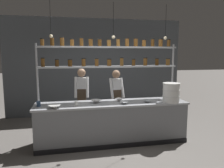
# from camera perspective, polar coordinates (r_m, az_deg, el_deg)

# --- Properties ---
(ground_plane) EXTENTS (40.00, 40.00, 0.00)m
(ground_plane) POSITION_cam_1_polar(r_m,az_deg,el_deg) (5.18, 0.02, -14.86)
(ground_plane) COLOR slate
(back_wall) EXTENTS (5.78, 0.12, 3.14)m
(back_wall) POSITION_cam_1_polar(r_m,az_deg,el_deg) (7.27, -4.07, 4.43)
(back_wall) COLOR #4C5156
(back_wall) RESTS_ON ground_plane
(prep_counter) EXTENTS (3.38, 0.76, 0.92)m
(prep_counter) POSITION_cam_1_polar(r_m,az_deg,el_deg) (5.02, 0.03, -10.02)
(prep_counter) COLOR gray
(prep_counter) RESTS_ON ground_plane
(spice_shelf_unit) EXTENTS (3.27, 0.28, 2.37)m
(spice_shelf_unit) POSITION_cam_1_polar(r_m,az_deg,el_deg) (5.10, -0.60, 6.88)
(spice_shelf_unit) COLOR #ADAFB5
(spice_shelf_unit) RESTS_ON ground_plane
(chef_left) EXTENTS (0.39, 0.31, 1.64)m
(chef_left) POSITION_cam_1_polar(r_m,az_deg,el_deg) (5.60, -7.87, -3.13)
(chef_left) COLOR black
(chef_left) RESTS_ON ground_plane
(chef_center) EXTENTS (0.39, 0.31, 1.59)m
(chef_center) POSITION_cam_1_polar(r_m,az_deg,el_deg) (5.61, 1.08, -3.34)
(chef_center) COLOR black
(chef_center) RESTS_ON ground_plane
(container_stack) EXTENTS (0.39, 0.39, 0.44)m
(container_stack) POSITION_cam_1_polar(r_m,az_deg,el_deg) (5.07, 15.19, -2.18)
(container_stack) COLOR white
(container_stack) RESTS_ON prep_counter
(prep_bowl_near_left) EXTENTS (0.20, 0.20, 0.05)m
(prep_bowl_near_left) POSITION_cam_1_polar(r_m,az_deg,el_deg) (5.07, 1.89, -4.14)
(prep_bowl_near_left) COLOR white
(prep_bowl_near_left) RESTS_ON prep_counter
(prep_bowl_center_front) EXTENTS (0.19, 0.19, 0.05)m
(prep_bowl_center_front) POSITION_cam_1_polar(r_m,az_deg,el_deg) (4.76, 3.12, -4.93)
(prep_bowl_center_front) COLOR silver
(prep_bowl_center_front) RESTS_ON prep_counter
(prep_bowl_center_back) EXTENTS (0.24, 0.24, 0.07)m
(prep_bowl_center_back) POSITION_cam_1_polar(r_m,az_deg,el_deg) (4.89, -4.21, -4.54)
(prep_bowl_center_back) COLOR white
(prep_bowl_center_back) RESTS_ON prep_counter
(prep_bowl_near_right) EXTENTS (0.21, 0.21, 0.06)m
(prep_bowl_near_right) POSITION_cam_1_polar(r_m,az_deg,el_deg) (4.98, 9.21, -4.44)
(prep_bowl_near_right) COLOR #B2B7BC
(prep_bowl_near_right) RESTS_ON prep_counter
(prep_bowl_far_left) EXTENTS (0.24, 0.24, 0.07)m
(prep_bowl_far_left) POSITION_cam_1_polar(r_m,az_deg,el_deg) (4.52, -14.79, -5.79)
(prep_bowl_far_left) COLOR silver
(prep_bowl_far_left) RESTS_ON prep_counter
(serving_cup_front) EXTENTS (0.08, 0.08, 0.11)m
(serving_cup_front) POSITION_cam_1_polar(r_m,az_deg,el_deg) (4.79, -18.64, -4.93)
(serving_cup_front) COLOR #334C70
(serving_cup_front) RESTS_ON prep_counter
(serving_cup_by_board) EXTENTS (0.07, 0.07, 0.10)m
(serving_cup_by_board) POSITION_cam_1_polar(r_m,az_deg,el_deg) (4.61, -9.32, -5.13)
(serving_cup_by_board) COLOR silver
(serving_cup_by_board) RESTS_ON prep_counter
(pendant_light_row) EXTENTS (2.57, 0.07, 0.76)m
(pendant_light_row) POSITION_cam_1_polar(r_m,az_deg,el_deg) (4.79, -0.01, 12.67)
(pendant_light_row) COLOR black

